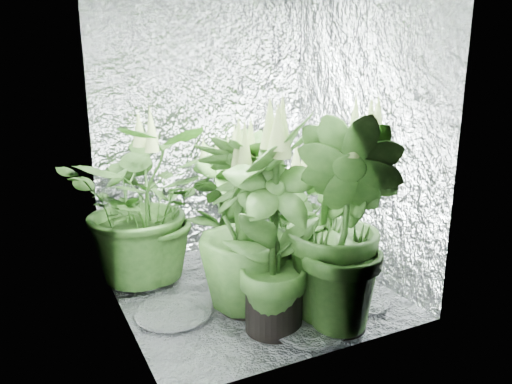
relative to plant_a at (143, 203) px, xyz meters
The scene contains 11 objects.
ground 0.89m from the plant_a, 37.02° to the right, with size 1.60×1.60×0.00m, color white.
walls 0.84m from the plant_a, 37.02° to the right, with size 1.62×1.62×2.00m.
plant_a is the anchor object (origin of this frame).
plant_b 0.53m from the plant_a, 10.60° to the right, with size 0.62×0.62×0.95m.
plant_c 0.80m from the plant_a, 13.42° to the left, with size 0.52×0.52×0.98m.
plant_d 0.76m from the plant_a, 54.97° to the right, with size 0.80×0.80×1.12m.
plant_e 1.04m from the plant_a, 29.20° to the right, with size 1.04×1.04×0.97m.
plant_f 1.02m from the plant_a, 62.76° to the right, with size 0.85×0.85×1.26m.
plant_g 1.30m from the plant_a, 52.25° to the right, with size 0.78×0.78×1.27m.
circulation_fan 1.26m from the plant_a, ahead, with size 0.16×0.26×0.31m.
plant_label 1.39m from the plant_a, 50.89° to the right, with size 0.05×0.01×0.07m, color white.
Camera 1 is at (-1.27, -2.62, 1.43)m, focal length 35.00 mm.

